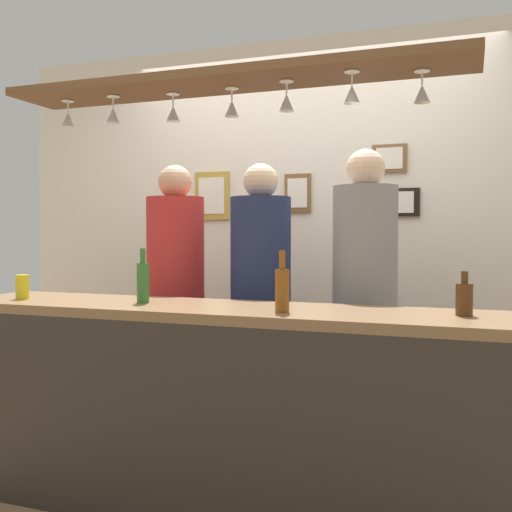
% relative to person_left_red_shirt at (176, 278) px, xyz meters
% --- Properties ---
extents(ground_plane, '(8.00, 8.00, 0.00)m').
position_rel_person_left_red_shirt_xyz_m(ground_plane, '(0.58, -0.31, -1.02)').
color(ground_plane, olive).
extents(back_wall, '(4.40, 0.06, 2.60)m').
position_rel_person_left_red_shirt_xyz_m(back_wall, '(0.58, 0.79, 0.28)').
color(back_wall, silver).
rests_on(back_wall, ground_plane).
extents(bar_counter, '(2.70, 0.55, 0.95)m').
position_rel_person_left_red_shirt_xyz_m(bar_counter, '(0.58, -0.81, -0.37)').
color(bar_counter, brown).
rests_on(bar_counter, ground_plane).
extents(overhead_glass_rack, '(2.20, 0.36, 0.04)m').
position_rel_person_left_red_shirt_xyz_m(overhead_glass_rack, '(0.58, -0.61, 0.96)').
color(overhead_glass_rack, brown).
extents(hanging_wineglass_far_left, '(0.07, 0.07, 0.13)m').
position_rel_person_left_red_shirt_xyz_m(hanging_wineglass_far_left, '(-0.30, -0.60, 0.85)').
color(hanging_wineglass_far_left, silver).
rests_on(hanging_wineglass_far_left, overhead_glass_rack).
extents(hanging_wineglass_left, '(0.07, 0.07, 0.13)m').
position_rel_person_left_red_shirt_xyz_m(hanging_wineglass_left, '(-0.02, -0.61, 0.85)').
color(hanging_wineglass_left, silver).
rests_on(hanging_wineglass_left, overhead_glass_rack).
extents(hanging_wineglass_center_left, '(0.07, 0.07, 0.13)m').
position_rel_person_left_red_shirt_xyz_m(hanging_wineglass_center_left, '(0.28, -0.55, 0.85)').
color(hanging_wineglass_center_left, silver).
rests_on(hanging_wineglass_center_left, overhead_glass_rack).
extents(hanging_wineglass_center, '(0.07, 0.07, 0.13)m').
position_rel_person_left_red_shirt_xyz_m(hanging_wineglass_center, '(0.59, -0.56, 0.85)').
color(hanging_wineglass_center, silver).
rests_on(hanging_wineglass_center, overhead_glass_rack).
extents(hanging_wineglass_center_right, '(0.07, 0.07, 0.13)m').
position_rel_person_left_red_shirt_xyz_m(hanging_wineglass_center_right, '(0.87, -0.59, 0.85)').
color(hanging_wineglass_center_right, silver).
rests_on(hanging_wineglass_center_right, overhead_glass_rack).
extents(hanging_wineglass_right, '(0.07, 0.07, 0.13)m').
position_rel_person_left_red_shirt_xyz_m(hanging_wineglass_right, '(1.17, -0.65, 0.85)').
color(hanging_wineglass_right, silver).
rests_on(hanging_wineglass_right, overhead_glass_rack).
extents(hanging_wineglass_far_right, '(0.07, 0.07, 0.13)m').
position_rel_person_left_red_shirt_xyz_m(hanging_wineglass_far_right, '(1.45, -0.56, 0.85)').
color(hanging_wineglass_far_right, silver).
rests_on(hanging_wineglass_far_right, overhead_glass_rack).
extents(person_left_red_shirt, '(0.34, 0.34, 1.69)m').
position_rel_person_left_red_shirt_xyz_m(person_left_red_shirt, '(0.00, 0.00, 0.00)').
color(person_left_red_shirt, '#2D334C').
rests_on(person_left_red_shirt, ground_plane).
extents(person_middle_navy_shirt, '(0.34, 0.34, 1.67)m').
position_rel_person_left_red_shirt_xyz_m(person_middle_navy_shirt, '(0.54, 0.00, -0.01)').
color(person_middle_navy_shirt, '#2D334C').
rests_on(person_middle_navy_shirt, ground_plane).
extents(person_right_grey_shirt, '(0.34, 0.34, 1.73)m').
position_rel_person_left_red_shirt_xyz_m(person_right_grey_shirt, '(1.12, 0.00, 0.03)').
color(person_right_grey_shirt, '#2D334C').
rests_on(person_right_grey_shirt, ground_plane).
extents(bottle_beer_green_import, '(0.06, 0.06, 0.26)m').
position_rel_person_left_red_shirt_xyz_m(bottle_beer_green_import, '(0.17, -0.66, 0.04)').
color(bottle_beer_green_import, '#336B2D').
rests_on(bottle_beer_green_import, bar_counter).
extents(bottle_beer_brown_stubby, '(0.07, 0.07, 0.18)m').
position_rel_person_left_red_shirt_xyz_m(bottle_beer_brown_stubby, '(1.62, -0.61, 0.01)').
color(bottle_beer_brown_stubby, '#512D14').
rests_on(bottle_beer_brown_stubby, bar_counter).
extents(bottle_beer_amber_tall, '(0.06, 0.06, 0.26)m').
position_rel_person_left_red_shirt_xyz_m(bottle_beer_amber_tall, '(0.90, -0.77, 0.04)').
color(bottle_beer_amber_tall, brown).
rests_on(bottle_beer_amber_tall, bar_counter).
extents(drink_can, '(0.07, 0.07, 0.12)m').
position_rel_person_left_red_shirt_xyz_m(drink_can, '(-0.49, -0.73, -0.00)').
color(drink_can, yellow).
rests_on(drink_can, bar_counter).
extents(picture_frame_lower_pair, '(0.30, 0.02, 0.18)m').
position_rel_person_left_red_shirt_xyz_m(picture_frame_lower_pair, '(1.19, 0.75, 0.47)').
color(picture_frame_lower_pair, black).
rests_on(picture_frame_lower_pair, back_wall).
extents(picture_frame_upper_small, '(0.22, 0.02, 0.18)m').
position_rel_person_left_red_shirt_xyz_m(picture_frame_upper_small, '(1.15, 0.75, 0.75)').
color(picture_frame_upper_small, brown).
rests_on(picture_frame_upper_small, back_wall).
extents(picture_frame_caricature, '(0.26, 0.02, 0.34)m').
position_rel_person_left_red_shirt_xyz_m(picture_frame_caricature, '(-0.10, 0.75, 0.53)').
color(picture_frame_caricature, '#B29338').
rests_on(picture_frame_caricature, back_wall).
extents(picture_frame_crest, '(0.18, 0.02, 0.26)m').
position_rel_person_left_red_shirt_xyz_m(picture_frame_crest, '(0.54, 0.75, 0.54)').
color(picture_frame_crest, brown).
rests_on(picture_frame_crest, back_wall).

